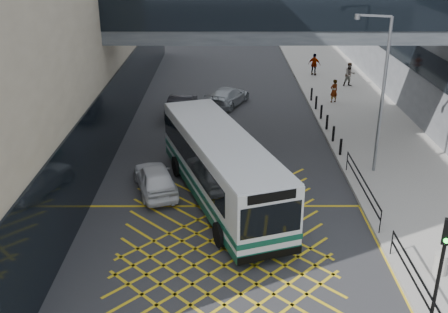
{
  "coord_description": "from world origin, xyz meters",
  "views": [
    {
      "loc": [
        -0.03,
        -15.91,
        11.05
      ],
      "look_at": [
        0.0,
        4.0,
        2.6
      ],
      "focal_mm": 42.0,
      "sensor_mm": 36.0,
      "label": 1
    }
  ],
  "objects_px": {
    "car_white": "(155,178)",
    "traffic_light": "(443,258)",
    "car_silver": "(228,96)",
    "pedestrian_c": "(314,64)",
    "street_lamp": "(380,86)",
    "pedestrian_b": "(350,75)",
    "pedestrian_a": "(334,91)",
    "bus": "(220,165)",
    "litter_bin": "(440,264)",
    "car_dark": "(182,105)"
  },
  "relations": [
    {
      "from": "car_white",
      "to": "traffic_light",
      "type": "distance_m",
      "value": 13.35
    },
    {
      "from": "car_silver",
      "to": "pedestrian_c",
      "type": "distance_m",
      "value": 10.84
    },
    {
      "from": "street_lamp",
      "to": "pedestrian_b",
      "type": "height_order",
      "value": "street_lamp"
    },
    {
      "from": "street_lamp",
      "to": "pedestrian_a",
      "type": "height_order",
      "value": "street_lamp"
    },
    {
      "from": "traffic_light",
      "to": "bus",
      "type": "bearing_deg",
      "value": 149.91
    },
    {
      "from": "traffic_light",
      "to": "litter_bin",
      "type": "distance_m",
      "value": 3.54
    },
    {
      "from": "bus",
      "to": "traffic_light",
      "type": "bearing_deg",
      "value": -72.01
    },
    {
      "from": "bus",
      "to": "street_lamp",
      "type": "xyz_separation_m",
      "value": [
        7.51,
        2.8,
        2.82
      ]
    },
    {
      "from": "bus",
      "to": "pedestrian_b",
      "type": "bearing_deg",
      "value": 43.27
    },
    {
      "from": "bus",
      "to": "pedestrian_a",
      "type": "relative_size",
      "value": 6.93
    },
    {
      "from": "traffic_light",
      "to": "pedestrian_a",
      "type": "relative_size",
      "value": 2.29
    },
    {
      "from": "car_silver",
      "to": "traffic_light",
      "type": "xyz_separation_m",
      "value": [
        5.92,
        -22.68,
        1.89
      ]
    },
    {
      "from": "pedestrian_c",
      "to": "pedestrian_b",
      "type": "bearing_deg",
      "value": 149.82
    },
    {
      "from": "car_white",
      "to": "car_silver",
      "type": "xyz_separation_m",
      "value": [
        3.47,
        13.38,
        0.0
      ]
    },
    {
      "from": "car_dark",
      "to": "litter_bin",
      "type": "xyz_separation_m",
      "value": [
        10.22,
        -17.75,
        -0.16
      ]
    },
    {
      "from": "bus",
      "to": "car_dark",
      "type": "distance_m",
      "value": 12.13
    },
    {
      "from": "car_white",
      "to": "street_lamp",
      "type": "height_order",
      "value": "street_lamp"
    },
    {
      "from": "bus",
      "to": "street_lamp",
      "type": "bearing_deg",
      "value": 1.79
    },
    {
      "from": "car_white",
      "to": "pedestrian_c",
      "type": "distance_m",
      "value": 23.94
    },
    {
      "from": "car_white",
      "to": "traffic_light",
      "type": "bearing_deg",
      "value": 117.89
    },
    {
      "from": "car_silver",
      "to": "street_lamp",
      "type": "bearing_deg",
      "value": 146.3
    },
    {
      "from": "car_white",
      "to": "traffic_light",
      "type": "xyz_separation_m",
      "value": [
        9.39,
        -9.3,
        1.89
      ]
    },
    {
      "from": "pedestrian_b",
      "to": "traffic_light",
      "type": "bearing_deg",
      "value": -108.46
    },
    {
      "from": "pedestrian_a",
      "to": "pedestrian_c",
      "type": "distance_m",
      "value": 7.75
    },
    {
      "from": "pedestrian_a",
      "to": "pedestrian_b",
      "type": "bearing_deg",
      "value": -140.61
    },
    {
      "from": "car_dark",
      "to": "litter_bin",
      "type": "bearing_deg",
      "value": 124.56
    },
    {
      "from": "litter_bin",
      "to": "car_white",
      "type": "bearing_deg",
      "value": 147.9
    },
    {
      "from": "street_lamp",
      "to": "car_silver",
      "type": "bearing_deg",
      "value": 139.6
    },
    {
      "from": "bus",
      "to": "pedestrian_a",
      "type": "height_order",
      "value": "bus"
    },
    {
      "from": "traffic_light",
      "to": "pedestrian_c",
      "type": "xyz_separation_m",
      "value": [
        1.39,
        30.68,
        -1.52
      ]
    },
    {
      "from": "litter_bin",
      "to": "pedestrian_a",
      "type": "distance_m",
      "value": 20.32
    },
    {
      "from": "pedestrian_a",
      "to": "pedestrian_c",
      "type": "bearing_deg",
      "value": -114.05
    },
    {
      "from": "car_dark",
      "to": "traffic_light",
      "type": "distance_m",
      "value": 22.33
    },
    {
      "from": "bus",
      "to": "pedestrian_a",
      "type": "bearing_deg",
      "value": 42.56
    },
    {
      "from": "bus",
      "to": "pedestrian_c",
      "type": "height_order",
      "value": "bus"
    },
    {
      "from": "pedestrian_a",
      "to": "car_silver",
      "type": "bearing_deg",
      "value": -23.06
    },
    {
      "from": "car_silver",
      "to": "traffic_light",
      "type": "bearing_deg",
      "value": 128.99
    },
    {
      "from": "car_white",
      "to": "pedestrian_b",
      "type": "bearing_deg",
      "value": -143.26
    },
    {
      "from": "pedestrian_b",
      "to": "pedestrian_c",
      "type": "height_order",
      "value": "pedestrian_b"
    },
    {
      "from": "street_lamp",
      "to": "pedestrian_b",
      "type": "distance_m",
      "value": 16.37
    },
    {
      "from": "pedestrian_b",
      "to": "car_white",
      "type": "bearing_deg",
      "value": -136.9
    },
    {
      "from": "bus",
      "to": "car_silver",
      "type": "bearing_deg",
      "value": 69.48
    },
    {
      "from": "car_white",
      "to": "litter_bin",
      "type": "relative_size",
      "value": 5.37
    },
    {
      "from": "car_silver",
      "to": "pedestrian_b",
      "type": "distance_m",
      "value": 10.5
    },
    {
      "from": "pedestrian_a",
      "to": "bus",
      "type": "bearing_deg",
      "value": 36.21
    },
    {
      "from": "car_silver",
      "to": "pedestrian_a",
      "type": "height_order",
      "value": "pedestrian_a"
    },
    {
      "from": "car_white",
      "to": "pedestrian_a",
      "type": "relative_size",
      "value": 2.67
    },
    {
      "from": "car_dark",
      "to": "pedestrian_b",
      "type": "height_order",
      "value": "pedestrian_b"
    },
    {
      "from": "car_silver",
      "to": "pedestrian_b",
      "type": "xyz_separation_m",
      "value": [
        9.47,
        4.51,
        0.38
      ]
    },
    {
      "from": "car_silver",
      "to": "pedestrian_a",
      "type": "distance_m",
      "value": 7.44
    }
  ]
}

